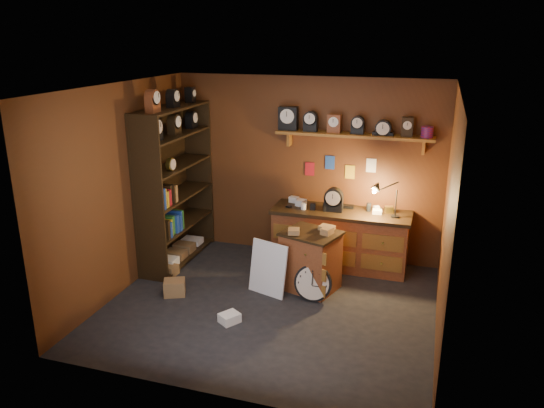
{
  "coord_description": "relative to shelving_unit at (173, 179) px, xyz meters",
  "views": [
    {
      "loc": [
        1.81,
        -5.67,
        3.28
      ],
      "look_at": [
        -0.09,
        0.35,
        1.23
      ],
      "focal_mm": 35.0,
      "sensor_mm": 36.0,
      "label": 1
    }
  ],
  "objects": [
    {
      "name": "floor_box_c",
      "position": [
        0.51,
        -1.07,
        -1.15
      ],
      "size": [
        0.34,
        0.32,
        0.2
      ],
      "primitive_type": "cube",
      "rotation": [
        0.0,
        0.0,
        0.42
      ],
      "color": "olive",
      "rests_on": "ground"
    },
    {
      "name": "floor",
      "position": [
        1.79,
        -0.98,
        -1.25
      ],
      "size": [
        4.0,
        4.0,
        0.0
      ],
      "primitive_type": "plane",
      "color": "black",
      "rests_on": "ground"
    },
    {
      "name": "low_cabinet",
      "position": [
        2.15,
        -0.36,
        -0.82
      ],
      "size": [
        0.85,
        0.78,
        0.89
      ],
      "rotation": [
        0.0,
        0.0,
        -0.31
      ],
      "color": "brown",
      "rests_on": "ground"
    },
    {
      "name": "floor_box_b",
      "position": [
        1.45,
        -1.5,
        -1.2
      ],
      "size": [
        0.28,
        0.29,
        0.11
      ],
      "primitive_type": "cube",
      "rotation": [
        0.0,
        0.0,
        -0.59
      ],
      "color": "white",
      "rests_on": "ground"
    },
    {
      "name": "white_panel",
      "position": [
        1.66,
        -0.65,
        -1.25
      ],
      "size": [
        0.56,
        0.31,
        0.72
      ],
      "primitive_type": "cube",
      "rotation": [
        -0.17,
        0.0,
        -0.31
      ],
      "color": "silver",
      "rests_on": "ground"
    },
    {
      "name": "room_shell",
      "position": [
        1.84,
        -0.87,
        0.47
      ],
      "size": [
        4.02,
        3.62,
        2.71
      ],
      "color": "#572E14",
      "rests_on": "ground"
    },
    {
      "name": "floor_box_a",
      "position": [
        0.14,
        -0.55,
        -1.18
      ],
      "size": [
        0.25,
        0.22,
        0.14
      ],
      "primitive_type": "cube",
      "rotation": [
        0.0,
        0.0,
        -0.09
      ],
      "color": "olive",
      "rests_on": "ground"
    },
    {
      "name": "workbench",
      "position": [
        2.39,
        0.49,
        -0.78
      ],
      "size": [
        1.98,
        0.66,
        1.36
      ],
      "color": "brown",
      "rests_on": "ground"
    },
    {
      "name": "big_round_clock",
      "position": [
        2.27,
        -0.66,
        -1.02
      ],
      "size": [
        0.49,
        0.16,
        0.49
      ],
      "color": "black",
      "rests_on": "ground"
    },
    {
      "name": "mini_fridge",
      "position": [
        2.04,
        0.41,
        -0.97
      ],
      "size": [
        0.71,
        0.73,
        0.57
      ],
      "rotation": [
        0.0,
        0.0,
        0.37
      ],
      "color": "silver",
      "rests_on": "ground"
    },
    {
      "name": "shelving_unit",
      "position": [
        0.0,
        0.0,
        0.0
      ],
      "size": [
        0.47,
        1.6,
        2.58
      ],
      "color": "black",
      "rests_on": "ground"
    }
  ]
}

